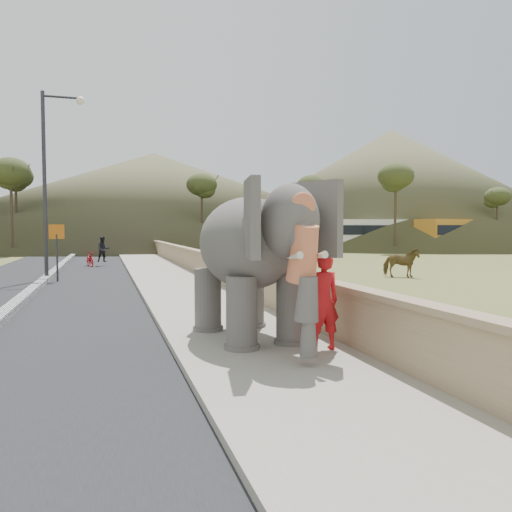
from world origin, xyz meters
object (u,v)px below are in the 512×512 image
at_px(lamppost, 52,166).
at_px(elephant_and_man, 248,264).
at_px(cow, 401,263).
at_px(motorcyclist, 95,255).

relative_size(lamppost, elephant_and_man, 1.94).
relative_size(cow, elephant_and_man, 0.38).
relative_size(lamppost, motorcyclist, 4.31).
distance_m(lamppost, cow, 15.92).
xyz_separation_m(elephant_and_man, motorcyclist, (-3.15, 21.50, -0.87)).
bearing_deg(motorcyclist, cow, -38.93).
bearing_deg(motorcyclist, lamppost, -101.40).
distance_m(elephant_and_man, motorcyclist, 21.75).
distance_m(lamppost, elephant_and_man, 14.94).
bearing_deg(motorcyclist, elephant_and_man, -81.66).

